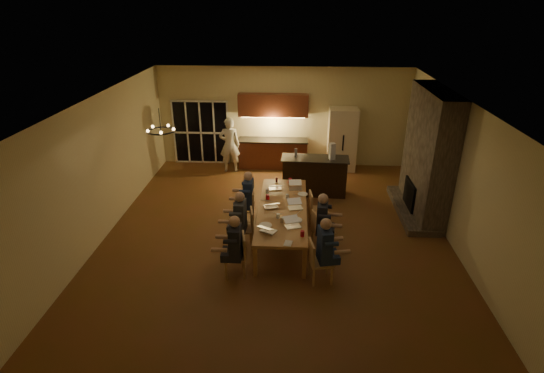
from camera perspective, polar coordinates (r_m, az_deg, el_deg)
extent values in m
plane|color=brown|center=(10.27, 0.58, -6.02)|extent=(9.00, 9.00, 0.00)
cube|color=beige|center=(13.85, 1.48, 9.31)|extent=(8.00, 0.04, 3.20)
cube|color=beige|center=(10.52, -21.85, 2.57)|extent=(0.04, 9.00, 3.20)
cube|color=beige|center=(10.22, 23.77, 1.62)|extent=(0.04, 9.00, 3.20)
cube|color=white|center=(9.08, 0.67, 11.80)|extent=(8.00, 9.00, 0.04)
cube|color=black|center=(14.29, -9.52, 7.16)|extent=(1.86, 0.08, 2.10)
cube|color=#60554C|center=(11.17, 20.28, 4.05)|extent=(0.58, 2.50, 3.20)
cube|color=beige|center=(13.74, 9.40, 6.26)|extent=(0.90, 0.68, 2.00)
cube|color=#AC6D44|center=(9.88, 1.41, -4.84)|extent=(1.10, 3.28, 0.75)
cube|color=black|center=(12.01, 5.72, 1.43)|extent=(1.89, 0.76, 1.08)
imported|color=white|center=(13.49, -5.71, 5.60)|extent=(0.68, 0.48, 1.76)
torus|color=black|center=(8.70, -14.71, 7.25)|extent=(0.54, 0.54, 0.03)
cylinder|color=white|center=(9.25, 0.82, -3.98)|extent=(0.08, 0.08, 0.10)
cylinder|color=white|center=(10.15, 2.06, -1.32)|extent=(0.08, 0.08, 0.10)
cylinder|color=white|center=(10.41, -0.66, -0.61)|extent=(0.08, 0.08, 0.10)
cylinder|color=#B20B1C|center=(8.60, 4.10, -6.35)|extent=(0.08, 0.08, 0.12)
cylinder|color=#B20B1C|center=(10.08, -0.58, -1.41)|extent=(0.09, 0.09, 0.12)
cylinder|color=#B20B1C|center=(10.97, 2.46, 0.78)|extent=(0.09, 0.09, 0.12)
cylinder|color=#B2B2B7|center=(9.08, 1.32, -4.52)|extent=(0.07, 0.07, 0.12)
cylinder|color=#3F0F0C|center=(11.01, 0.62, 0.89)|extent=(0.06, 0.06, 0.12)
cylinder|color=white|center=(9.19, 3.23, -4.52)|extent=(0.28, 0.28, 0.02)
cylinder|color=white|center=(8.98, -0.90, -5.23)|extent=(0.28, 0.28, 0.02)
cylinder|color=white|center=(10.37, 4.15, -1.03)|extent=(0.25, 0.25, 0.02)
cube|color=white|center=(8.38, 2.18, -7.64)|extent=(0.19, 0.23, 0.01)
cylinder|color=#99999E|center=(11.82, 3.23, 4.57)|extent=(0.08, 0.08, 0.24)
cube|color=silver|center=(11.69, 8.11, 4.71)|extent=(0.18, 0.18, 0.46)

